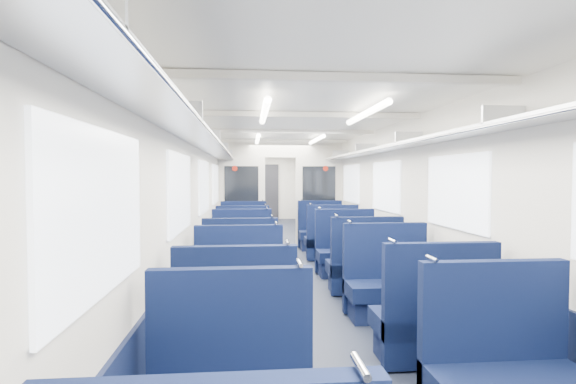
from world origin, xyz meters
TOP-DOWN VIEW (x-y plane):
  - floor at (0.00, 0.00)m, footprint 2.80×18.00m
  - ceiling at (0.00, 0.00)m, footprint 2.80×18.00m
  - wall_left at (-1.40, 0.00)m, footprint 0.02×18.00m
  - dado_left at (-1.39, 0.00)m, footprint 0.03×17.90m
  - wall_right at (1.40, 0.00)m, footprint 0.02×18.00m
  - dado_right at (1.39, 0.00)m, footprint 0.03×17.90m
  - wall_far at (0.00, 9.00)m, footprint 2.80×0.02m
  - luggage_rack_left at (-1.21, 0.00)m, footprint 0.36×17.40m
  - luggage_rack_right at (1.21, 0.00)m, footprint 0.36×17.40m
  - windows at (0.00, -0.46)m, footprint 2.78×15.60m
  - ceiling_fittings at (0.00, -0.26)m, footprint 2.70×16.06m
  - end_door at (0.00, 8.94)m, footprint 0.75×0.06m
  - bulkhead at (-0.00, 2.76)m, footprint 2.80×0.10m
  - seat_7 at (0.83, -4.71)m, footprint 0.96×0.53m
  - seat_8 at (-0.83, -3.69)m, footprint 0.96×0.53m
  - seat_9 at (0.83, -3.68)m, footprint 0.96×0.53m
  - seat_10 at (-0.83, -2.53)m, footprint 0.96×0.53m
  - seat_11 at (0.83, -2.45)m, footprint 0.96×0.53m
  - seat_12 at (-0.83, -1.46)m, footprint 0.96×0.53m
  - seat_13 at (0.83, -1.43)m, footprint 0.96×0.53m
  - seat_14 at (-0.83, -0.17)m, footprint 0.96×0.53m
  - seat_15 at (0.83, -0.33)m, footprint 0.96×0.53m
  - seat_16 at (-0.83, 0.91)m, footprint 0.96×0.53m
  - seat_17 at (0.83, 0.98)m, footprint 0.96×0.53m
  - seat_18 at (-0.83, 2.06)m, footprint 0.96×0.53m
  - seat_19 at (0.83, 2.16)m, footprint 0.96×0.53m

SIDE VIEW (x-z plane):
  - floor at x=0.00m, z-range -0.01..0.01m
  - seat_7 at x=0.83m, z-range -0.21..0.87m
  - seat_8 at x=-0.83m, z-range -0.21..0.87m
  - seat_9 at x=0.83m, z-range -0.21..0.87m
  - seat_10 at x=-0.83m, z-range -0.21..0.87m
  - seat_11 at x=0.83m, z-range -0.21..0.87m
  - seat_12 at x=-0.83m, z-range -0.21..0.87m
  - seat_13 at x=0.83m, z-range -0.21..0.87m
  - seat_14 at x=-0.83m, z-range -0.21..0.87m
  - seat_15 at x=0.83m, z-range -0.21..0.87m
  - seat_16 at x=-0.83m, z-range -0.21..0.87m
  - seat_17 at x=0.83m, z-range -0.21..0.87m
  - seat_18 at x=-0.83m, z-range -0.21..0.87m
  - seat_19 at x=0.83m, z-range -0.21..0.87m
  - dado_left at x=-1.39m, z-range 0.00..0.70m
  - dado_right at x=1.39m, z-range 0.00..0.70m
  - end_door at x=0.00m, z-range 0.00..2.00m
  - wall_left at x=-1.40m, z-range 0.00..2.35m
  - wall_right at x=1.40m, z-range 0.00..2.35m
  - wall_far at x=0.00m, z-range 0.00..2.35m
  - bulkhead at x=0.00m, z-range 0.06..2.41m
  - windows at x=0.00m, z-range 1.04..1.79m
  - luggage_rack_left at x=-1.21m, z-range 1.88..2.06m
  - luggage_rack_right at x=1.21m, z-range 1.88..2.06m
  - ceiling_fittings at x=0.00m, z-range 2.23..2.35m
  - ceiling at x=0.00m, z-range 2.35..2.35m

